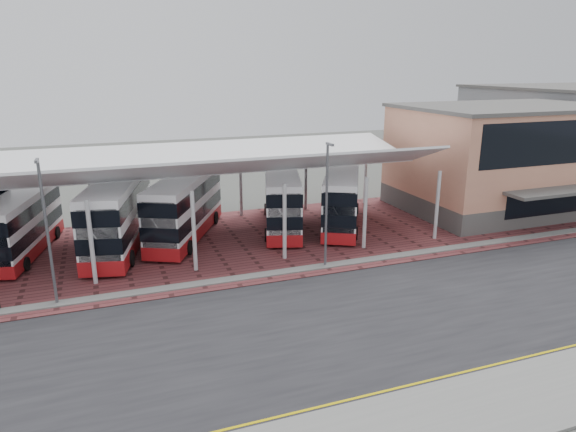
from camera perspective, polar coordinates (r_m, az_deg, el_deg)
name	(u,v)px	position (r m, az deg, el deg)	size (l,w,h in m)	color
ground	(340,314)	(27.58, 5.75, -10.75)	(140.00, 140.00, 0.00)	#4A4B46
road	(348,322)	(26.79, 6.70, -11.63)	(120.00, 14.00, 0.02)	black
forecourt	(289,235)	(39.35, 0.13, -2.17)	(72.00, 16.00, 0.06)	brown
sidewalk	(446,419)	(21.09, 17.19, -20.71)	(120.00, 4.00, 0.14)	slate
north_kerb	(297,270)	(32.71, 1.00, -6.04)	(120.00, 0.80, 0.14)	slate
yellow_line_near	(415,389)	(22.40, 13.97, -18.14)	(120.00, 0.12, 0.01)	#CFB300
yellow_line_far	(411,385)	(22.60, 13.53, -17.76)	(120.00, 0.12, 0.01)	#CFB300
canopy	(178,166)	(36.87, -12.17, 5.47)	(37.00, 11.63, 7.07)	silver
terminal	(506,157)	(50.06, 23.02, 6.02)	(18.40, 14.40, 9.25)	#514F4C
lamp_west	(47,229)	(29.56, -25.22, -1.30)	(0.16, 0.90, 8.07)	#56575C
lamp_east	(327,202)	(32.15, 4.32, 1.59)	(0.16, 0.90, 8.07)	#56575C
bus_1	(22,225)	(39.21, -27.49, -0.93)	(4.53, 10.37, 4.16)	white
bus_2	(118,214)	(37.91, -18.32, 0.18)	(5.52, 12.27, 4.93)	white
bus_3	(185,208)	(38.93, -11.34, 0.92)	(7.41, 11.29, 4.67)	white
bus_4	(282,200)	(40.70, -0.70, 1.83)	(5.74, 11.29, 4.55)	white
bus_5	(342,199)	(41.35, 5.99, 1.93)	(7.36, 10.79, 4.49)	white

